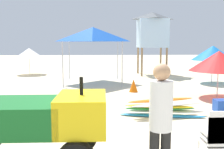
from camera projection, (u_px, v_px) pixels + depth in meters
name	position (u px, v px, depth m)	size (l,w,h in m)	color
ground	(114.00, 149.00, 5.02)	(80.00, 80.00, 0.00)	beige
utility_cart	(33.00, 120.00, 4.30)	(2.57, 1.31, 1.50)	#146023
stacked_plastic_chairs	(220.00, 135.00, 4.11)	(0.48, 0.48, 1.02)	white
surfboard_pile	(162.00, 108.00, 7.30)	(2.51, 0.90, 0.48)	#268CCC
lifeguard_near_left	(161.00, 118.00, 3.54)	(0.32, 0.32, 1.78)	black
popup_canopy	(93.00, 34.00, 13.24)	(2.82, 2.82, 2.88)	#B2B2B7
lifeguard_tower	(152.00, 30.00, 16.60)	(1.98, 1.98, 4.02)	olive
beach_umbrella_left	(29.00, 53.00, 16.94)	(1.90, 1.90, 1.74)	beige
beach_umbrella_mid	(213.00, 53.00, 13.21)	(2.14, 2.14, 1.93)	beige
beach_umbrella_far	(219.00, 61.00, 9.66)	(2.16, 2.16, 1.77)	beige
traffic_cone_near	(134.00, 86.00, 10.92)	(0.37, 0.37, 0.54)	orange
cooler_box	(224.00, 106.00, 7.79)	(0.59, 0.38, 0.36)	blue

